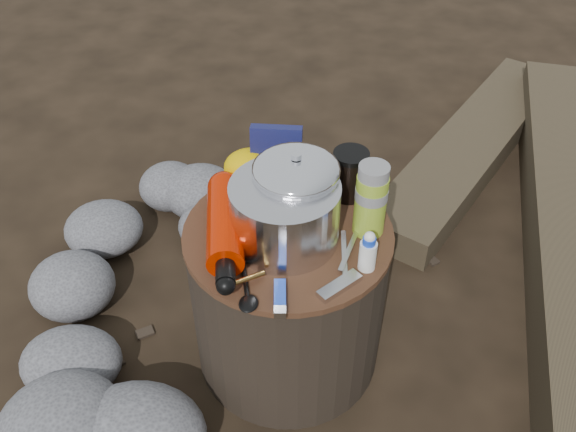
# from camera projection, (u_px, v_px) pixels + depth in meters

# --- Properties ---
(ground) EXTENTS (60.00, 60.00, 0.00)m
(ground) POSITION_uv_depth(u_px,v_px,m) (288.00, 350.00, 1.70)
(ground) COLOR black
(ground) RESTS_ON ground
(stump) EXTENTS (0.47, 0.47, 0.43)m
(stump) POSITION_uv_depth(u_px,v_px,m) (288.00, 296.00, 1.56)
(stump) COLOR black
(stump) RESTS_ON ground
(rock_ring) EXTENTS (0.47, 1.02, 0.20)m
(rock_ring) POSITION_uv_depth(u_px,v_px,m) (148.00, 281.00, 1.76)
(rock_ring) COLOR #5A5A5F
(rock_ring) RESTS_ON ground
(log_small) EXTENTS (0.82, 1.22, 0.11)m
(log_small) POSITION_uv_depth(u_px,v_px,m) (472.00, 146.00, 2.33)
(log_small) COLOR #3C3223
(log_small) RESTS_ON ground
(foil_windscreen) EXTENTS (0.24, 0.24, 0.14)m
(foil_windscreen) POSITION_uv_depth(u_px,v_px,m) (285.00, 213.00, 1.36)
(foil_windscreen) COLOR silver
(foil_windscreen) RESTS_ON stump
(camping_pot) EXTENTS (0.18, 0.18, 0.18)m
(camping_pot) POSITION_uv_depth(u_px,v_px,m) (296.00, 192.00, 1.38)
(camping_pot) COLOR white
(camping_pot) RESTS_ON stump
(fuel_bottle) EXTENTS (0.14, 0.34, 0.08)m
(fuel_bottle) POSITION_uv_depth(u_px,v_px,m) (225.00, 224.00, 1.38)
(fuel_bottle) COLOR red
(fuel_bottle) RESTS_ON stump
(thermos) EXTENTS (0.07, 0.07, 0.17)m
(thermos) POSITION_uv_depth(u_px,v_px,m) (371.00, 200.00, 1.37)
(thermos) COLOR #98BC2D
(thermos) RESTS_ON stump
(travel_mug) EXTENTS (0.08, 0.08, 0.12)m
(travel_mug) POSITION_uv_depth(u_px,v_px,m) (350.00, 175.00, 1.48)
(travel_mug) COLOR black
(travel_mug) RESTS_ON stump
(stuff_sack) EXTENTS (0.14, 0.11, 0.09)m
(stuff_sack) POSITION_uv_depth(u_px,v_px,m) (252.00, 168.00, 1.52)
(stuff_sack) COLOR #F8C300
(stuff_sack) RESTS_ON stump
(food_pouch) EXTENTS (0.12, 0.03, 0.15)m
(food_pouch) POSITION_uv_depth(u_px,v_px,m) (276.00, 156.00, 1.50)
(food_pouch) COLOR #151950
(food_pouch) RESTS_ON stump
(lighter) EXTENTS (0.03, 0.09, 0.02)m
(lighter) POSITION_uv_depth(u_px,v_px,m) (280.00, 294.00, 1.27)
(lighter) COLOR blue
(lighter) RESTS_ON stump
(multitool) EXTENTS (0.09, 0.09, 0.01)m
(multitool) POSITION_uv_depth(u_px,v_px,m) (339.00, 286.00, 1.29)
(multitool) COLOR silver
(multitool) RESTS_ON stump
(pot_grabber) EXTENTS (0.05, 0.14, 0.01)m
(pot_grabber) POSITION_uv_depth(u_px,v_px,m) (344.00, 252.00, 1.36)
(pot_grabber) COLOR silver
(pot_grabber) RESTS_ON stump
(spork) EXTENTS (0.07, 0.15, 0.01)m
(spork) POSITION_uv_depth(u_px,v_px,m) (245.00, 278.00, 1.30)
(spork) COLOR black
(spork) RESTS_ON stump
(squeeze_bottle) EXTENTS (0.04, 0.04, 0.09)m
(squeeze_bottle) POSITION_uv_depth(u_px,v_px,m) (368.00, 252.00, 1.31)
(squeeze_bottle) COLOR white
(squeeze_bottle) RESTS_ON stump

